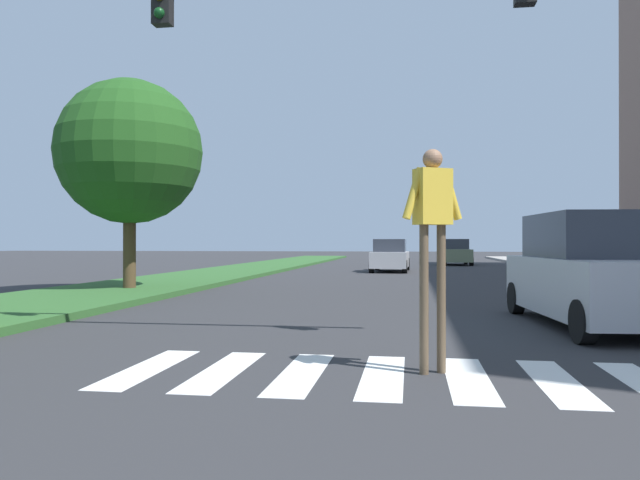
% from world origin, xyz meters
% --- Properties ---
extents(ground_plane, '(140.00, 140.00, 0.00)m').
position_xyz_m(ground_plane, '(0.00, 30.00, 0.00)').
color(ground_plane, '#2D2D30').
extents(crosswalk, '(5.85, 2.20, 0.01)m').
position_xyz_m(crosswalk, '(0.00, 7.87, 0.00)').
color(crosswalk, silver).
rests_on(crosswalk, ground_plane).
extents(median_strip, '(4.20, 64.00, 0.15)m').
position_xyz_m(median_strip, '(-8.01, 28.00, 0.07)').
color(median_strip, '#2D5B28').
rests_on(median_strip, ground_plane).
extents(tree_mid, '(4.17, 4.17, 6.01)m').
position_xyz_m(tree_mid, '(-7.73, 17.62, 4.06)').
color(tree_mid, '#4C3823').
rests_on(tree_mid, median_strip).
extents(sidewalk_right, '(3.00, 64.00, 0.15)m').
position_xyz_m(sidewalk_right, '(8.82, 28.00, 0.07)').
color(sidewalk_right, '#9E9991').
rests_on(sidewalk_right, ground_plane).
extents(traffic_light_gantry, '(9.57, 0.30, 6.00)m').
position_xyz_m(traffic_light_gantry, '(-3.36, 9.80, 4.39)').
color(traffic_light_gantry, gold).
rests_on(traffic_light_gantry, median_strip).
extents(pedestrian_performer, '(0.70, 0.44, 2.49)m').
position_xyz_m(pedestrian_performer, '(0.54, 8.08, 1.66)').
color(pedestrian_performer, brown).
rests_on(pedestrian_performer, ground_plane).
extents(suv_crossing, '(2.31, 4.74, 1.97)m').
position_xyz_m(suv_crossing, '(3.45, 12.32, 0.93)').
color(suv_crossing, '#B7B7BC').
rests_on(suv_crossing, ground_plane).
extents(sedan_midblock, '(1.92, 4.20, 1.62)m').
position_xyz_m(sedan_midblock, '(-0.69, 31.50, 0.76)').
color(sedan_midblock, '#B7B7BC').
rests_on(sedan_midblock, ground_plane).
extents(sedan_distant, '(1.89, 4.36, 1.68)m').
position_xyz_m(sedan_distant, '(3.23, 41.39, 0.78)').
color(sedan_distant, gray).
rests_on(sedan_distant, ground_plane).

